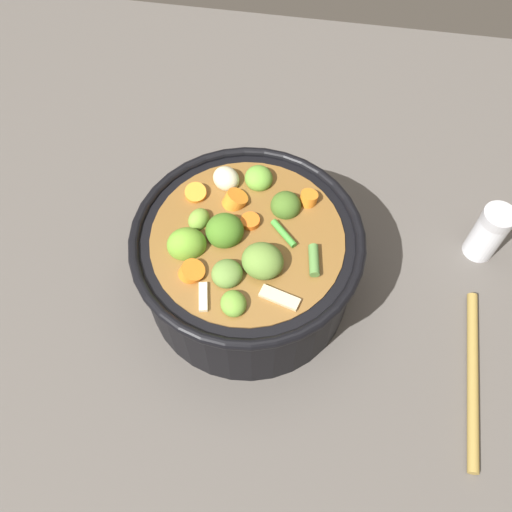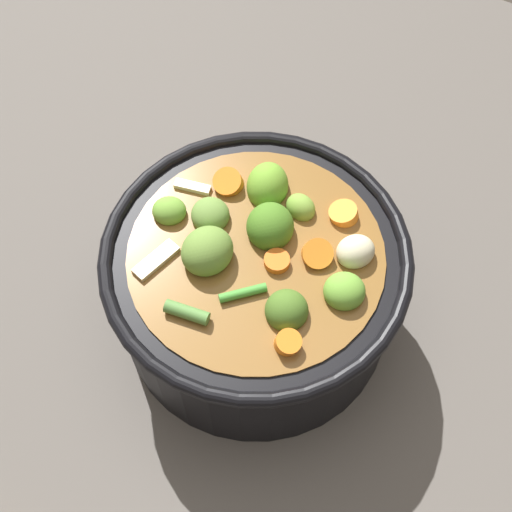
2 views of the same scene
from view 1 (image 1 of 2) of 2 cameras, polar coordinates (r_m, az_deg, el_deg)
ground_plane at (r=0.70m, az=-0.78°, el=-3.15°), size 1.10×1.10×0.00m
cooking_pot at (r=0.64m, az=-0.89°, el=-0.50°), size 0.26×0.26×0.14m
salt_shaker at (r=0.75m, az=23.15°, el=2.25°), size 0.04×0.04×0.08m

